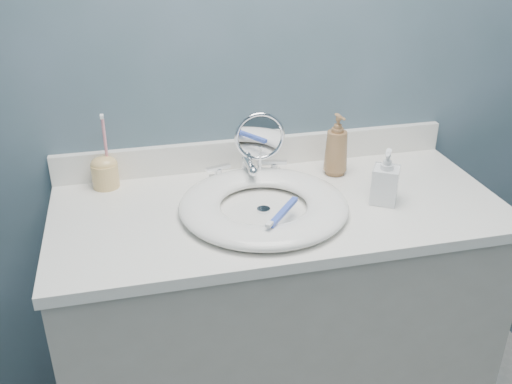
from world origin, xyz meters
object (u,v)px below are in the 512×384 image
object	(u,v)px
soap_bottle_clear	(386,177)
toothbrush_holder	(105,171)
makeup_mirror	(260,145)
soap_bottle_amber	(337,145)

from	to	relation	value
soap_bottle_clear	toothbrush_holder	bearing A→B (deg)	-168.66
makeup_mirror	soap_bottle_amber	bearing A→B (deg)	4.39
makeup_mirror	soap_bottle_amber	xyz separation A→B (m)	(0.24, 0.00, -0.02)
makeup_mirror	soap_bottle_clear	xyz separation A→B (m)	(0.30, -0.20, -0.04)
soap_bottle_amber	toothbrush_holder	world-z (taller)	toothbrush_holder
makeup_mirror	toothbrush_holder	size ratio (longest dim) A/B	0.98
soap_bottle_amber	toothbrush_holder	size ratio (longest dim) A/B	0.85
makeup_mirror	soap_bottle_amber	size ratio (longest dim) A/B	1.15
soap_bottle_amber	toothbrush_holder	distance (m)	0.68
makeup_mirror	toothbrush_holder	distance (m)	0.45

